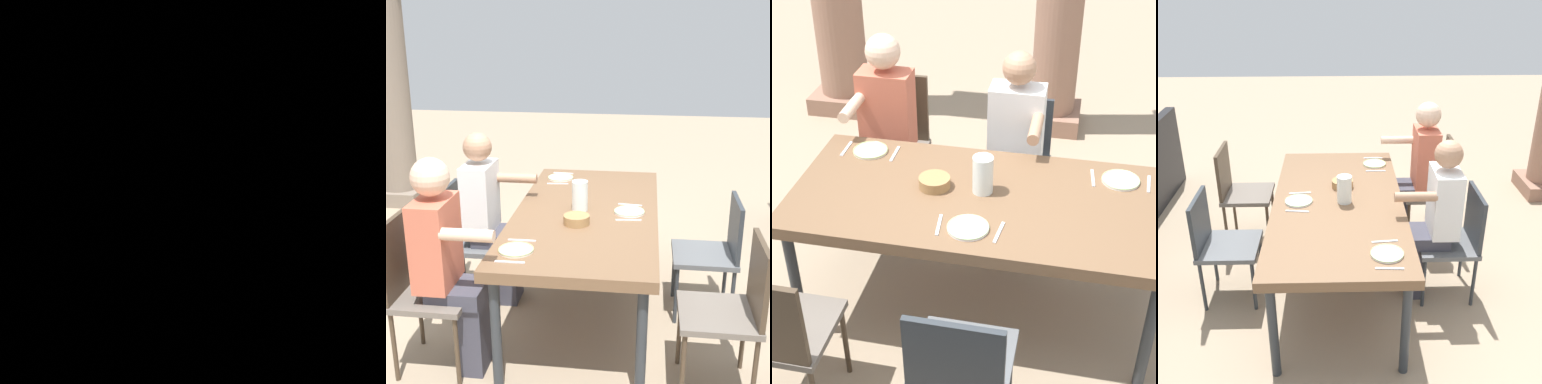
# 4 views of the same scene
# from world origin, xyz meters

# --- Properties ---
(ground_plane) EXTENTS (16.00, 16.00, 0.00)m
(ground_plane) POSITION_xyz_m (0.00, 0.00, 0.00)
(ground_plane) COLOR gray
(dining_table) EXTENTS (2.00, 0.98, 0.77)m
(dining_table) POSITION_xyz_m (0.00, 0.00, 0.71)
(dining_table) COLOR brown
(dining_table) RESTS_ON ground
(chair_west_north) EXTENTS (0.44, 0.44, 0.97)m
(chair_west_north) POSITION_xyz_m (-0.76, 0.91, 0.55)
(chair_west_north) COLOR #6A6158
(chair_west_north) RESTS_ON ground
(chair_west_south) EXTENTS (0.44, 0.44, 0.92)m
(chair_west_south) POSITION_xyz_m (-0.76, -0.91, 0.54)
(chair_west_south) COLOR #6A6158
(chair_west_south) RESTS_ON ground
(chair_mid_north) EXTENTS (0.44, 0.44, 0.88)m
(chair_mid_north) POSITION_xyz_m (0.09, 0.91, 0.51)
(chair_mid_north) COLOR #5B5E61
(chair_mid_north) RESTS_ON ground
(chair_mid_south) EXTENTS (0.44, 0.44, 0.87)m
(chair_mid_south) POSITION_xyz_m (0.09, -0.91, 0.50)
(chair_mid_south) COLOR #5B5E61
(chair_mid_south) RESTS_ON ground
(diner_woman_green) EXTENTS (0.35, 0.50, 1.33)m
(diner_woman_green) POSITION_xyz_m (-0.76, 0.73, 0.72)
(diner_woman_green) COLOR #3F3F4C
(diner_woman_green) RESTS_ON ground
(diner_man_white) EXTENTS (0.35, 0.49, 1.28)m
(diner_man_white) POSITION_xyz_m (0.09, 0.72, 0.69)
(diner_man_white) COLOR #3F3F4C
(diner_man_white) RESTS_ON ground
(stone_column_far) EXTENTS (0.53, 0.53, 2.78)m
(stone_column_far) POSITION_xyz_m (2.14, 2.39, 1.36)
(stone_column_far) COLOR gray
(stone_column_far) RESTS_ON ground
(plate_0) EXTENTS (0.20, 0.20, 0.02)m
(plate_0) POSITION_xyz_m (-0.71, 0.33, 0.78)
(plate_0) COLOR silver
(plate_0) RESTS_ON dining_table
(fork_0) EXTENTS (0.02, 0.17, 0.01)m
(fork_0) POSITION_xyz_m (-0.86, 0.33, 0.78)
(fork_0) COLOR silver
(fork_0) RESTS_ON dining_table
(spoon_0) EXTENTS (0.02, 0.17, 0.01)m
(spoon_0) POSITION_xyz_m (-0.56, 0.33, 0.78)
(spoon_0) COLOR silver
(spoon_0) RESTS_ON dining_table
(plate_1) EXTENTS (0.21, 0.21, 0.02)m
(plate_1) POSITION_xyz_m (0.00, -0.30, 0.78)
(plate_1) COLOR white
(plate_1) RESTS_ON dining_table
(fork_1) EXTENTS (0.03, 0.17, 0.01)m
(fork_1) POSITION_xyz_m (-0.15, -0.30, 0.78)
(fork_1) COLOR silver
(fork_1) RESTS_ON dining_table
(spoon_1) EXTENTS (0.03, 0.17, 0.01)m
(spoon_1) POSITION_xyz_m (0.15, -0.30, 0.78)
(spoon_1) COLOR silver
(spoon_1) RESTS_ON dining_table
(plate_2) EXTENTS (0.21, 0.21, 0.02)m
(plate_2) POSITION_xyz_m (0.73, 0.30, 0.78)
(plate_2) COLOR white
(plate_2) RESTS_ON dining_table
(fork_2) EXTENTS (0.03, 0.17, 0.01)m
(fork_2) POSITION_xyz_m (0.58, 0.30, 0.78)
(fork_2) COLOR silver
(fork_2) RESTS_ON dining_table
(spoon_2) EXTENTS (0.03, 0.17, 0.01)m
(spoon_2) POSITION_xyz_m (0.88, 0.30, 0.78)
(spoon_2) COLOR silver
(spoon_2) RESTS_ON dining_table
(water_pitcher) EXTENTS (0.11, 0.11, 0.21)m
(water_pitcher) POSITION_xyz_m (0.01, 0.05, 0.87)
(water_pitcher) COLOR white
(water_pitcher) RESTS_ON dining_table
(bread_basket) EXTENTS (0.17, 0.17, 0.06)m
(bread_basket) POSITION_xyz_m (-0.25, 0.04, 0.80)
(bread_basket) COLOR #9E7547
(bread_basket) RESTS_ON dining_table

